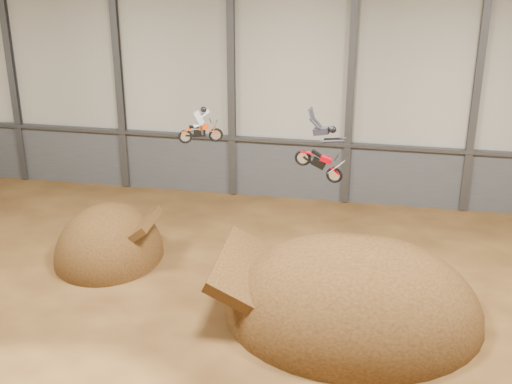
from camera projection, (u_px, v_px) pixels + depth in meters
The scene contains 13 objects.
floor at pixel (238, 342), 28.78m from camera, with size 40.00×40.00×0.00m, color #4A2D13.
back_wall at pixel (291, 81), 39.61m from camera, with size 40.00×0.10×14.00m, color beige.
lower_band_back at pixel (289, 170), 41.58m from camera, with size 39.80×0.18×3.50m, color #4E5155.
steel_rail at pixel (289, 141), 40.74m from camera, with size 39.80×0.35×0.20m, color #47494F.
steel_column_0 at pixel (11, 70), 42.15m from camera, with size 0.40×0.36×13.90m, color #47494F.
steel_column_1 at pixel (118, 74), 41.06m from camera, with size 0.40×0.36×13.90m, color #47494F.
steel_column_2 at pixel (231, 79), 39.98m from camera, with size 0.40×0.36×13.90m, color #47494F.
steel_column_3 at pixel (351, 85), 38.89m from camera, with size 0.40×0.36×13.90m, color #47494F.
steel_column_4 at pixel (477, 90), 37.80m from camera, with size 0.40×0.36×13.90m, color #47494F.
takeoff_ramp at pixel (110, 257), 35.43m from camera, with size 5.28×6.09×5.28m, color #39210E.
landing_ramp at pixel (352, 314), 30.63m from camera, with size 11.03×9.76×6.36m, color #39210E.
fmx_rider_a at pixel (200, 123), 32.81m from camera, with size 2.06×0.78×1.86m, color #EA3E02, non-canonical shape.
fmx_rider_b at pixel (316, 145), 29.30m from camera, with size 2.90×0.83×2.48m, color #C1000E, non-canonical shape.
Camera 1 is at (4.99, -23.59, 16.86)m, focal length 50.00 mm.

